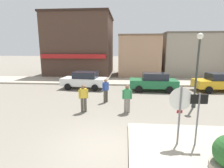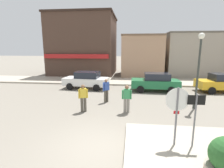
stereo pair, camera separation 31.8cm
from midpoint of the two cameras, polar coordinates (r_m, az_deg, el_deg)
The scene contains 14 objects.
ground_plane at distance 6.89m, azimuth -2.57°, elevation -20.02°, with size 160.00×160.00×0.00m, color gray.
kerb_far at distance 19.27m, azimuth 3.46°, elevation 0.90°, with size 80.00×4.00×0.15m, color #A89E8C.
stop_sign at distance 6.65m, azimuth 21.69°, elevation -7.64°, with size 0.82×0.07×2.30m.
one_way_sign at distance 6.87m, azimuth 26.70°, elevation -9.11°, with size 0.60×0.06×2.10m.
lamp_post at distance 11.57m, azimuth 27.31°, elevation 7.03°, with size 0.36×0.36×4.54m.
parked_car_nearest at distance 16.08m, azimuth -7.78°, elevation 1.37°, with size 4.15×2.17×1.56m.
parked_car_second at distance 15.44m, azimuth 14.56°, elevation 0.68°, with size 4.04×1.95×1.56m.
parked_car_third at distance 17.43m, azimuth 32.80°, elevation 0.41°, with size 4.14×2.16×1.56m.
pedestrian_crossing_near at distance 9.90m, azimuth 5.74°, elevation -4.62°, with size 0.55×0.24×1.61m.
pedestrian_crossing_far at distance 10.14m, azimuth -8.48°, elevation -4.30°, with size 0.55×0.33×1.61m.
pedestrian_kerb_side at distance 11.82m, azimuth -1.15°, elevation -1.91°, with size 0.44×0.47×1.61m.
building_corner_shop at distance 25.77m, azimuth -8.51°, elevation 12.38°, with size 8.63×8.52×8.13m.
building_storefront_left_near at distance 24.41m, azimuth 9.99°, elevation 9.09°, with size 5.28×6.34×5.32m.
building_storefront_left_mid at distance 25.68m, azimuth 25.08°, elevation 8.62°, with size 7.15×5.52×5.59m.
Camera 2 is at (1.10, -5.79, 3.60)m, focal length 28.00 mm.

